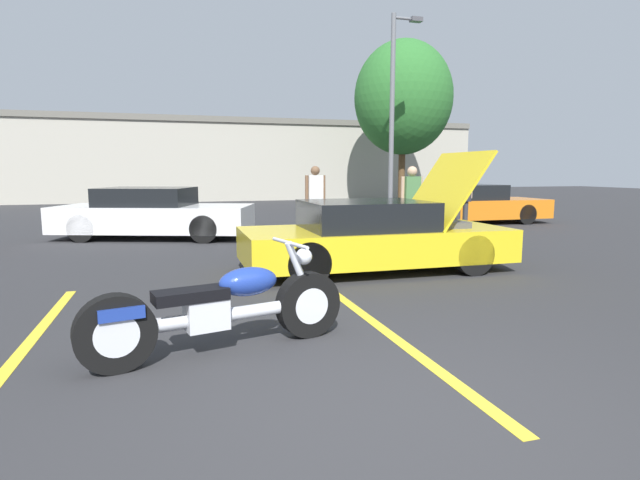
% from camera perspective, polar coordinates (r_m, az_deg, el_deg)
% --- Properties ---
extents(ground_plane, '(80.00, 80.00, 0.00)m').
position_cam_1_polar(ground_plane, '(3.39, 7.74, -20.42)').
color(ground_plane, '#2D2D30').
extents(parking_stripe_foreground, '(0.12, 4.88, 0.01)m').
position_cam_1_polar(parking_stripe_foreground, '(5.20, -31.20, -11.21)').
color(parking_stripe_foreground, yellow).
rests_on(parking_stripe_foreground, ground).
extents(parking_stripe_middle, '(0.12, 4.88, 0.01)m').
position_cam_1_polar(parking_stripe_middle, '(5.41, 6.21, -9.35)').
color(parking_stripe_middle, yellow).
rests_on(parking_stripe_middle, ground).
extents(far_building, '(32.00, 4.20, 4.40)m').
position_cam_1_polar(far_building, '(28.79, -14.21, 9.14)').
color(far_building, '#B2AD9E').
rests_on(far_building, ground).
extents(light_pole, '(1.21, 0.28, 7.29)m').
position_cam_1_polar(light_pole, '(19.45, 8.47, 14.97)').
color(light_pole, slate).
rests_on(light_pole, ground).
extents(tree_background, '(4.66, 4.66, 7.74)m').
position_cam_1_polar(tree_background, '(25.02, 9.49, 15.72)').
color(tree_background, brown).
rests_on(tree_background, ground).
extents(motorcycle, '(2.36, 0.86, 0.95)m').
position_cam_1_polar(motorcycle, '(4.53, -11.30, -7.78)').
color(motorcycle, black).
rests_on(motorcycle, ground).
extents(show_car_hood_open, '(4.26, 1.81, 1.92)m').
position_cam_1_polar(show_car_hood_open, '(8.11, 6.38, 0.42)').
color(show_car_hood_open, yellow).
rests_on(show_car_hood_open, ground).
extents(parked_car_right_row, '(4.81, 1.86, 1.19)m').
position_cam_1_polar(parked_car_right_row, '(16.04, 16.51, 3.86)').
color(parked_car_right_row, orange).
rests_on(parked_car_right_row, ground).
extents(parked_car_mid_row, '(4.84, 3.15, 1.21)m').
position_cam_1_polar(parked_car_mid_row, '(12.61, -18.50, 2.83)').
color(parked_car_mid_row, white).
rests_on(parked_car_mid_row, ground).
extents(spectator_near_motorcycle, '(0.52, 0.23, 1.72)m').
position_cam_1_polar(spectator_near_motorcycle, '(12.38, -0.54, 5.24)').
color(spectator_near_motorcycle, brown).
rests_on(spectator_near_motorcycle, ground).
extents(spectator_by_show_car, '(0.52, 0.22, 1.71)m').
position_cam_1_polar(spectator_by_show_car, '(11.34, 10.42, 4.81)').
color(spectator_by_show_car, gray).
rests_on(spectator_by_show_car, ground).
extents(spectator_midground, '(0.52, 0.24, 1.86)m').
position_cam_1_polar(spectator_midground, '(12.04, 15.96, 5.30)').
color(spectator_midground, '#333338').
rests_on(spectator_midground, ground).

